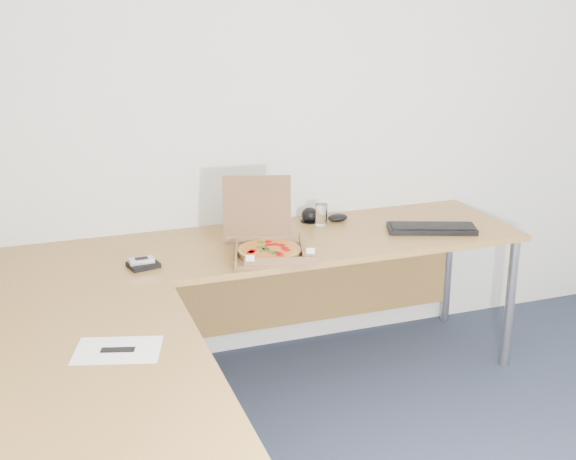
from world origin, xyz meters
name	(u,v)px	position (x,y,z in m)	size (l,w,h in m)	color
room_shell	(560,203)	(0.00, 0.00, 1.25)	(3.50, 3.50, 2.50)	silver
desk	(229,288)	(-0.82, 0.97, 0.70)	(2.50, 2.20, 0.73)	#A27236
pizza_box	(268,246)	(-0.56, 1.23, 0.77)	(0.32, 0.38, 0.33)	brown
drinking_glass	(321,215)	(-0.16, 1.57, 0.78)	(0.06, 0.06, 0.11)	white
keyboard	(432,229)	(0.32, 1.28, 0.74)	(0.44, 0.16, 0.03)	black
mouse	(338,218)	(-0.06, 1.59, 0.75)	(0.11, 0.07, 0.04)	black
wallet	(143,265)	(-1.13, 1.26, 0.74)	(0.13, 0.10, 0.02)	black
phone	(142,261)	(-1.14, 1.26, 0.76)	(0.11, 0.06, 0.02)	#B2B5BA
paper_sheet	(118,350)	(-1.34, 0.50, 0.73)	(0.29, 0.20, 0.00)	white
dome_speaker	(310,214)	(-0.20, 1.64, 0.77)	(0.10, 0.10, 0.08)	black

